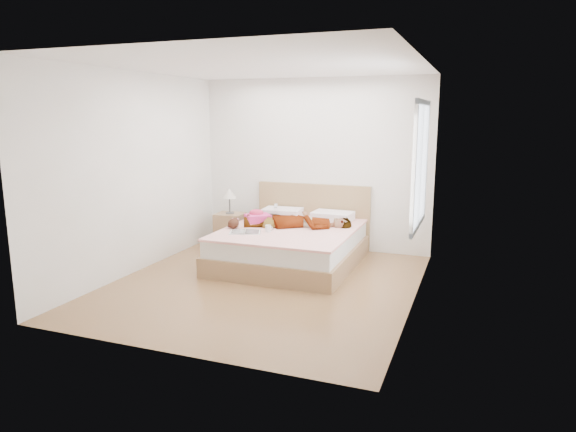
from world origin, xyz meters
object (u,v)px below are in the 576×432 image
object	(u,v)px
towel	(258,217)
nightstand	(230,227)
magazine	(245,232)
bed	(293,243)
plush_toy	(234,223)
woman	(298,219)
phone	(276,206)
coffee_mug	(268,228)

from	to	relation	value
towel	nightstand	distance (m)	0.81
towel	nightstand	world-z (taller)	nightstand
towel	magazine	xyz separation A→B (m)	(0.13, -0.70, -0.06)
bed	plush_toy	size ratio (longest dim) A/B	8.10
woman	phone	bearing A→B (deg)	-144.31
phone	magazine	world-z (taller)	phone
woman	phone	xyz separation A→B (m)	(-0.50, 0.40, 0.09)
phone	magazine	bearing A→B (deg)	-107.10
magazine	nightstand	distance (m)	1.36
plush_toy	woman	bearing A→B (deg)	27.66
bed	plush_toy	world-z (taller)	bed
towel	plush_toy	distance (m)	0.51
phone	bed	distance (m)	0.78
woman	nightstand	xyz separation A→B (m)	(-1.31, 0.46, -0.31)
phone	plush_toy	size ratio (longest dim) A/B	0.40
magazine	nightstand	xyz separation A→B (m)	(-0.78, 1.09, -0.21)
woman	plush_toy	xyz separation A→B (m)	(-0.80, -0.42, -0.03)
plush_toy	nightstand	size ratio (longest dim) A/B	0.28
phone	bed	bearing A→B (deg)	-62.55
bed	towel	distance (m)	0.69
phone	towel	world-z (taller)	phone
plush_toy	nightstand	world-z (taller)	nightstand
phone	magazine	xyz separation A→B (m)	(-0.03, -1.03, -0.19)
magazine	phone	bearing A→B (deg)	88.55
towel	coffee_mug	distance (m)	0.68
woman	coffee_mug	size ratio (longest dim) A/B	12.44
plush_toy	nightstand	xyz separation A→B (m)	(-0.51, 0.88, -0.28)
woman	coffee_mug	bearing A→B (deg)	-43.90
magazine	coffee_mug	size ratio (longest dim) A/B	3.92
woman	towel	size ratio (longest dim) A/B	3.43
bed	plush_toy	xyz separation A→B (m)	(-0.74, -0.34, 0.30)
coffee_mug	nightstand	world-z (taller)	nightstand
woman	magazine	distance (m)	0.83
woman	magazine	size ratio (longest dim) A/B	3.17
coffee_mug	nightstand	xyz separation A→B (m)	(-1.05, 0.94, -0.25)
woman	magazine	xyz separation A→B (m)	(-0.53, -0.63, -0.10)
phone	towel	xyz separation A→B (m)	(-0.16, -0.33, -0.12)
phone	towel	bearing A→B (deg)	-131.01
phone	plush_toy	world-z (taller)	phone
bed	nightstand	distance (m)	1.36
woman	plush_toy	size ratio (longest dim) A/B	5.89
coffee_mug	woman	bearing A→B (deg)	61.75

